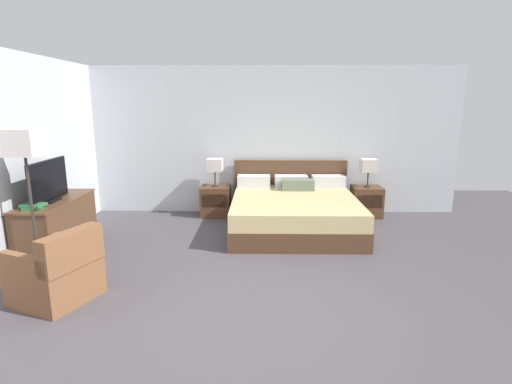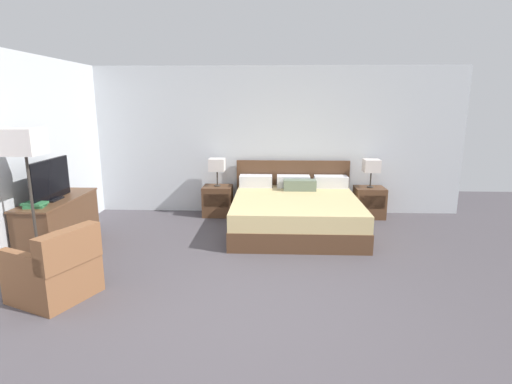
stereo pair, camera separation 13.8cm
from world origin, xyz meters
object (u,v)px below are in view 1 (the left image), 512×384
(nightstand_left, at_px, (216,201))
(book_red_cover, at_px, (34,207))
(bed, at_px, (294,211))
(nightstand_right, at_px, (366,202))
(dresser, at_px, (57,225))
(tv, at_px, (49,182))
(armchair_by_window, at_px, (58,274))
(book_blue_cover, at_px, (33,205))
(table_lamp_right, at_px, (369,166))
(floor_lamp, at_px, (25,152))
(table_lamp_left, at_px, (215,165))

(nightstand_left, relative_size, book_red_cover, 2.38)
(bed, distance_m, nightstand_right, 1.53)
(nightstand_right, height_order, dresser, dresser)
(tv, xyz_separation_m, book_red_cover, (-0.01, -0.37, -0.24))
(nightstand_left, bearing_deg, armchair_by_window, -111.38)
(tv, distance_m, book_blue_cover, 0.43)
(table_lamp_right, bearing_deg, floor_lamp, -149.61)
(dresser, height_order, armchair_by_window, armchair_by_window)
(bed, relative_size, armchair_by_window, 2.32)
(floor_lamp, bearing_deg, table_lamp_right, 30.39)
(dresser, relative_size, book_red_cover, 6.24)
(book_red_cover, bearing_deg, floor_lamp, -61.71)
(nightstand_right, relative_size, floor_lamp, 0.31)
(table_lamp_right, height_order, dresser, table_lamp_right)
(nightstand_left, distance_m, tv, 2.78)
(nightstand_right, distance_m, floor_lamp, 5.25)
(bed, xyz_separation_m, book_red_cover, (-3.26, -1.51, 0.45))
(nightstand_right, relative_size, table_lamp_right, 1.08)
(bed, bearing_deg, table_lamp_right, 29.24)
(table_lamp_left, xyz_separation_m, table_lamp_right, (2.67, 0.00, 0.00))
(tv, height_order, book_blue_cover, tv)
(nightstand_left, height_order, tv, tv)
(floor_lamp, bearing_deg, nightstand_left, 55.96)
(book_blue_cover, bearing_deg, bed, 24.81)
(bed, height_order, tv, tv)
(dresser, relative_size, armchair_by_window, 1.55)
(dresser, xyz_separation_m, book_blue_cover, (-0.01, -0.47, 0.40))
(nightstand_left, height_order, armchair_by_window, armchair_by_window)
(nightstand_right, bearing_deg, dresser, -158.71)
(nightstand_right, relative_size, book_red_cover, 2.38)
(dresser, height_order, floor_lamp, floor_lamp)
(nightstand_left, bearing_deg, bed, -29.16)
(book_red_cover, bearing_deg, nightstand_left, 49.45)
(book_red_cover, distance_m, armchair_by_window, 1.22)
(book_red_cover, distance_m, book_blue_cover, 0.03)
(nightstand_right, bearing_deg, floor_lamp, -149.63)
(table_lamp_left, bearing_deg, armchair_by_window, -111.37)
(table_lamp_left, relative_size, floor_lamp, 0.29)
(bed, xyz_separation_m, armchair_by_window, (-2.56, -2.40, -0.00))
(table_lamp_left, relative_size, book_red_cover, 2.19)
(book_red_cover, distance_m, floor_lamp, 0.81)
(dresser, bearing_deg, table_lamp_left, 43.02)
(nightstand_left, height_order, book_red_cover, book_red_cover)
(book_blue_cover, xyz_separation_m, armchair_by_window, (0.70, -0.89, -0.48))
(armchair_by_window, xyz_separation_m, floor_lamp, (-0.52, 0.56, 1.16))
(book_red_cover, bearing_deg, bed, 24.82)
(table_lamp_left, xyz_separation_m, tv, (-1.91, -1.88, 0.08))
(book_red_cover, bearing_deg, table_lamp_left, 49.47)
(bed, distance_m, table_lamp_right, 1.65)
(table_lamp_left, bearing_deg, book_red_cover, -130.53)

